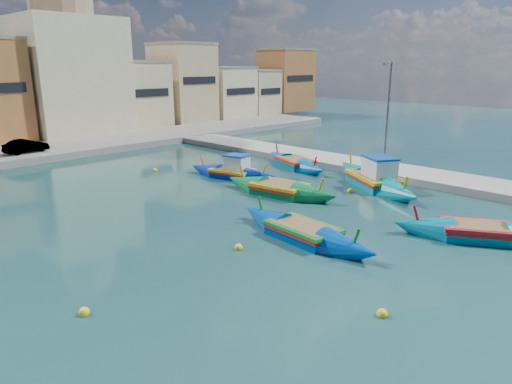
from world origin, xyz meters
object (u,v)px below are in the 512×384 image
luzzu_turquoise_cabin (374,181)px  luzzu_cyan_south (478,233)px  church_block (67,59)px  luzzu_green (279,190)px  luzzu_blue_cabin (233,173)px  luzzu_cyan_mid (294,164)px  luzzu_blue_south (303,233)px  quay_street_lamp (387,115)px

luzzu_turquoise_cabin → luzzu_cyan_south: luzzu_turquoise_cabin is taller
church_block → luzzu_green: bearing=-93.3°
luzzu_blue_cabin → luzzu_cyan_south: size_ratio=0.98×
luzzu_cyan_mid → luzzu_blue_south: size_ratio=0.97×
luzzu_turquoise_cabin → luzzu_blue_cabin: luzzu_turquoise_cabin is taller
luzzu_blue_cabin → luzzu_green: (-1.01, -5.29, -0.04)m
luzzu_green → luzzu_blue_south: 7.48m
quay_street_lamp → luzzu_green: (-9.28, 2.01, -4.06)m
luzzu_blue_south → luzzu_cyan_south: size_ratio=1.11×
quay_street_lamp → church_block: bearing=102.3°
luzzu_turquoise_cabin → quay_street_lamp: bearing=20.3°
luzzu_blue_cabin → luzzu_cyan_south: bearing=-90.7°
luzzu_blue_south → luzzu_turquoise_cabin: bearing=12.8°
luzzu_turquoise_cabin → church_block: bearing=96.5°
quay_street_lamp → luzzu_cyan_mid: bearing=111.1°
luzzu_green → luzzu_cyan_mid: bearing=32.5°
luzzu_blue_cabin → luzzu_blue_south: (-5.85, -10.99, -0.06)m
luzzu_blue_south → church_block: bearing=80.0°
luzzu_blue_cabin → luzzu_cyan_south: luzzu_blue_cabin is taller
quay_street_lamp → luzzu_blue_south: bearing=-165.4°
luzzu_cyan_south → luzzu_turquoise_cabin: bearing=58.6°
quay_street_lamp → luzzu_cyan_south: (-8.49, -9.58, -4.08)m
luzzu_turquoise_cabin → luzzu_cyan_mid: size_ratio=1.18×
church_block → luzzu_turquoise_cabin: 36.39m
luzzu_blue_cabin → luzzu_blue_south: 12.45m
luzzu_blue_south → luzzu_green: bearing=49.7°
quay_street_lamp → luzzu_cyan_mid: (-2.45, 6.37, -4.08)m
church_block → luzzu_turquoise_cabin: bearing=-83.5°
quay_street_lamp → luzzu_turquoise_cabin: 5.37m
luzzu_cyan_mid → luzzu_green: (-6.83, -4.36, 0.02)m
luzzu_turquoise_cabin → luzzu_green: size_ratio=1.18×
luzzu_blue_south → luzzu_cyan_south: bearing=-46.3°
church_block → quay_street_lamp: church_block is taller
church_block → luzzu_blue_cabin: (-0.83, -26.70, -8.09)m
church_block → luzzu_cyan_mid: (4.99, -27.63, -8.15)m
quay_street_lamp → luzzu_blue_cabin: quay_street_lamp is taller
luzzu_blue_cabin → luzzu_blue_south: size_ratio=0.88×
church_block → luzzu_blue_cabin: size_ratio=2.51×
church_block → luzzu_green: (-1.84, -31.99, -8.13)m
luzzu_blue_cabin → luzzu_cyan_mid: luzzu_blue_cabin is taller
church_block → luzzu_cyan_south: (-1.05, -43.58, -8.15)m
luzzu_cyan_mid → luzzu_blue_south: 15.40m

